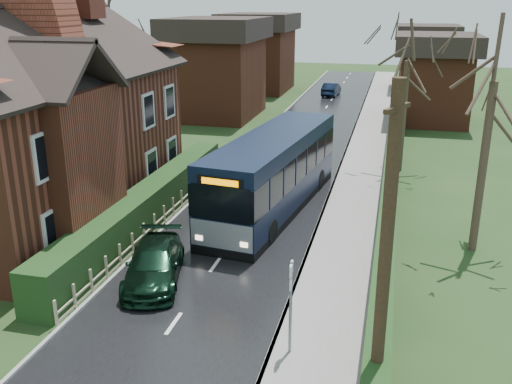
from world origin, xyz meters
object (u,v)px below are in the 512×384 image
(car_green, at_px, (154,264))
(car_silver, at_px, (214,178))
(bus_stop_sign, at_px, (291,295))
(brick_house, at_px, (30,117))
(telegraph_pole, at_px, (384,271))
(bus, at_px, (273,173))

(car_green, bearing_deg, car_silver, 80.96)
(car_silver, height_order, bus_stop_sign, bus_stop_sign)
(brick_house, relative_size, car_silver, 4.07)
(car_silver, xyz_separation_m, telegraph_pole, (8.39, -14.98, 3.26))
(car_silver, bearing_deg, bus_stop_sign, -62.41)
(car_silver, distance_m, bus_stop_sign, 14.17)
(car_green, relative_size, telegraph_pole, 0.56)
(bus_stop_sign, relative_size, telegraph_pole, 0.36)
(bus, distance_m, telegraph_pole, 14.10)
(car_green, bearing_deg, brick_house, 133.39)
(telegraph_pole, bearing_deg, bus, 134.74)
(brick_house, distance_m, car_green, 9.19)
(car_silver, xyz_separation_m, car_green, (0.99, -9.60, 0.00))
(bus, xyz_separation_m, car_silver, (-3.39, 1.98, -1.07))
(brick_house, distance_m, telegraph_pole, 17.52)
(car_silver, bearing_deg, car_green, -82.30)
(bus_stop_sign, xyz_separation_m, telegraph_pole, (2.25, -2.27, 2.06))
(car_green, height_order, bus_stop_sign, bus_stop_sign)
(bus, bearing_deg, car_silver, 157.24)
(brick_house, xyz_separation_m, car_green, (7.13, -4.40, -3.76))
(brick_house, relative_size, bus, 1.28)
(brick_house, xyz_separation_m, bus_stop_sign, (12.29, -7.51, -2.57))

